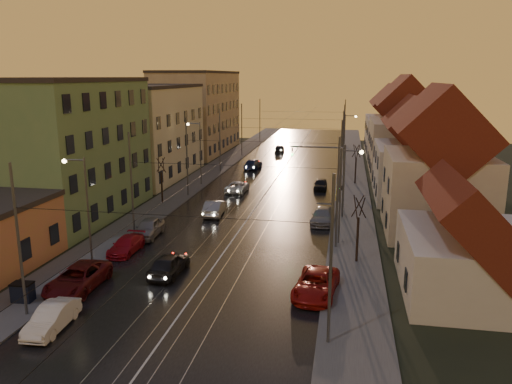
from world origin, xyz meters
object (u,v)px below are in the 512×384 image
Objects in this scene: traffic_light_mast at (333,171)px; parked_left_3 at (148,228)px; driving_car_3 at (253,164)px; parked_right_0 at (316,284)px; street_lamp_1 at (344,187)px; parked_left_0 at (52,318)px; driving_car_2 at (237,187)px; street_lamp_0 at (83,201)px; driving_car_0 at (169,264)px; driving_car_4 at (279,148)px; street_lamp_2 at (198,147)px; parked_left_2 at (126,245)px; street_lamp_3 at (347,135)px; parked_right_2 at (320,184)px; parked_left_1 at (78,278)px; parked_right_1 at (323,216)px; driving_car_1 at (215,208)px; dumpster at (23,293)px.

parked_left_3 is (-15.35, -8.82, -3.82)m from traffic_light_mast.
driving_car_3 is 0.93× the size of parked_right_0.
street_lamp_1 reaches higher than parked_left_0.
parked_left_3 is at bearing 79.17° from driving_car_2.
street_lamp_1 is (18.21, 8.00, 0.00)m from street_lamp_0.
driving_car_4 is at bearing -88.02° from driving_car_0.
street_lamp_1 is at bearing 23.72° from street_lamp_0.
parked_left_3 is at bearing -57.10° from driving_car_0.
street_lamp_2 is at bearing 125.15° from parked_right_0.
parked_left_3 is (1.74, 7.17, -4.11)m from street_lamp_0.
street_lamp_0 is 10.41m from parked_left_0.
parked_left_2 is (1.59, -24.99, -4.26)m from street_lamp_2.
street_lamp_2 is 1.93× the size of parked_left_0.
street_lamp_3 is at bearing 125.56° from driving_car_4.
street_lamp_3 is 2.09× the size of parked_right_2.
parked_left_2 is at bearing -118.20° from parked_right_2.
parked_left_2 is (-4.67, -54.89, -0.09)m from driving_car_4.
parked_left_3 is at bearing -85.21° from street_lamp_2.
parked_left_1 is (-15.59, -20.04, -3.83)m from traffic_light_mast.
street_lamp_0 is at bearing -136.19° from parked_right_1.
parked_right_0 is at bearing -60.98° from street_lamp_2.
street_lamp_0 reaches higher than traffic_light_mast.
street_lamp_0 reaches higher than parked_right_0.
street_lamp_2 is at bearing 92.12° from parked_left_1.
driving_car_1 is 1.12× the size of driving_car_4.
driving_car_3 is (-0.98, 25.81, -0.05)m from driving_car_1.
traffic_light_mast is 1.53× the size of driving_car_1.
parked_left_3 is (0.15, 4.17, 0.15)m from parked_left_2.
street_lamp_3 reaches higher than parked_right_1.
parked_left_0 is 3.45× the size of dumpster.
street_lamp_0 is at bearing -112.48° from street_lamp_3.
driving_car_2 is 0.90× the size of parked_right_0.
driving_car_3 is 17.40m from driving_car_4.
street_lamp_2 is at bearing -71.69° from driving_car_1.
driving_car_4 reaches higher than dumpster.
street_lamp_3 is 1.44× the size of parked_left_1.
driving_car_0 is 0.95× the size of driving_car_2.
parked_right_0 is (15.20, 1.93, -0.03)m from parked_left_1.
parked_left_3 is at bearing -151.78° from parked_right_1.
street_lamp_0 and street_lamp_3 have the same top height.
driving_car_4 is at bearing 81.93° from parked_left_3.
traffic_light_mast is at bearing 94.89° from parked_right_0.
street_lamp_0 is 8.45m from parked_left_3.
driving_car_2 is (5.64, 25.09, -4.22)m from street_lamp_0.
parked_left_0 is 1.08× the size of parked_right_2.
parked_right_1 is (-0.41, 16.06, -0.04)m from parked_right_0.
driving_car_4 is at bearing 80.48° from dumpster.
driving_car_2 is (-12.57, -18.91, -4.22)m from street_lamp_3.
street_lamp_3 is (18.21, 16.00, 0.00)m from street_lamp_2.
parked_left_0 is 0.86× the size of parked_right_1.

